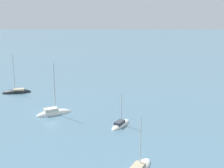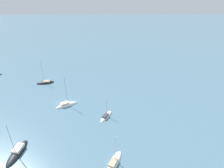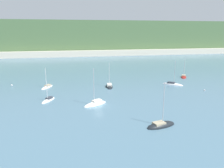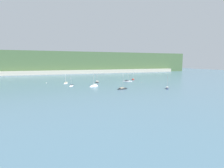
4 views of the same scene
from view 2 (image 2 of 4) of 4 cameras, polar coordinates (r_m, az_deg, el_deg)
ground_plane at (r=63.59m, az=-15.10°, el=-6.15°), size 600.00×600.00×0.00m
sailboat_2 at (r=80.18m, az=-20.88°, el=0.31°), size 7.68×4.29×11.00m
sailboat_3 at (r=43.37m, az=0.67°, el=-24.24°), size 5.04×7.18×8.12m
sailboat_5 at (r=50.51m, az=-28.48°, el=-19.12°), size 3.54×8.54×9.99m
sailboat_6 at (r=55.36m, az=-1.94°, el=-10.56°), size 4.67×6.40×6.81m
sailboat_7 at (r=62.28m, az=-14.59°, el=-6.72°), size 7.63×5.48×11.67m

